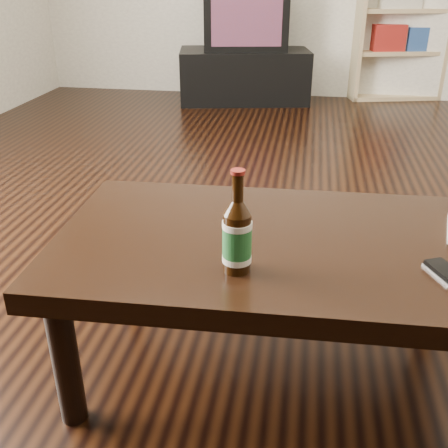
% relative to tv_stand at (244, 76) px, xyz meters
% --- Properties ---
extents(floor, '(5.00, 6.00, 0.01)m').
position_rel_tv_stand_xyz_m(floor, '(0.62, -2.71, -0.22)').
color(floor, black).
rests_on(floor, ground).
extents(tv_stand, '(1.17, 0.74, 0.44)m').
position_rel_tv_stand_xyz_m(tv_stand, '(0.00, 0.00, 0.00)').
color(tv_stand, black).
rests_on(tv_stand, floor).
extents(tv, '(0.75, 0.55, 0.51)m').
position_rel_tv_stand_xyz_m(tv, '(0.00, -0.00, 0.48)').
color(tv, black).
rests_on(tv, tv_stand).
extents(bookshelf, '(0.86, 0.55, 1.48)m').
position_rel_tv_stand_xyz_m(bookshelf, '(1.28, 0.40, 0.55)').
color(bookshelf, tan).
rests_on(bookshelf, floor).
extents(coffee_table, '(1.18, 0.71, 0.43)m').
position_rel_tv_stand_xyz_m(coffee_table, '(0.52, -3.40, 0.16)').
color(coffee_table, black).
rests_on(coffee_table, floor).
extents(beer_bottle, '(0.07, 0.07, 0.25)m').
position_rel_tv_stand_xyz_m(beer_bottle, '(0.44, -3.58, 0.30)').
color(beer_bottle, black).
rests_on(beer_bottle, coffee_table).
extents(phone, '(0.09, 0.11, 0.02)m').
position_rel_tv_stand_xyz_m(phone, '(0.92, -3.52, 0.22)').
color(phone, silver).
rests_on(phone, coffee_table).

